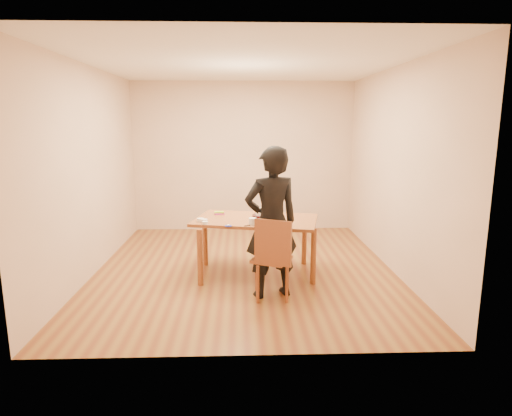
{
  "coord_description": "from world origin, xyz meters",
  "views": [
    {
      "loc": [
        -0.04,
        -5.61,
        1.97
      ],
      "look_at": [
        0.15,
        -0.26,
        0.9
      ],
      "focal_mm": 30.0,
      "sensor_mm": 36.0,
      "label": 1
    }
  ],
  "objects_px": {
    "cake_plate": "(263,216)",
    "person": "(271,223)",
    "dining_chair": "(271,259)",
    "cake": "(263,212)",
    "dining_table": "(256,220)"
  },
  "relations": [
    {
      "from": "dining_chair",
      "to": "cake",
      "type": "distance_m",
      "value": 0.97
    },
    {
      "from": "cake_plate",
      "to": "person",
      "type": "bearing_deg",
      "value": -86.67
    },
    {
      "from": "cake",
      "to": "person",
      "type": "relative_size",
      "value": 0.12
    },
    {
      "from": "dining_table",
      "to": "dining_chair",
      "type": "height_order",
      "value": "dining_table"
    },
    {
      "from": "dining_table",
      "to": "dining_chair",
      "type": "relative_size",
      "value": 4.08
    },
    {
      "from": "dining_chair",
      "to": "cake",
      "type": "height_order",
      "value": "cake"
    },
    {
      "from": "dining_chair",
      "to": "cake_plate",
      "type": "bearing_deg",
      "value": 118.63
    },
    {
      "from": "cake_plate",
      "to": "cake",
      "type": "xyz_separation_m",
      "value": [
        0.0,
        -0.0,
        0.04
      ]
    },
    {
      "from": "cake_plate",
      "to": "cake",
      "type": "relative_size",
      "value": 1.41
    },
    {
      "from": "cake",
      "to": "person",
      "type": "height_order",
      "value": "person"
    },
    {
      "from": "dining_table",
      "to": "cake",
      "type": "bearing_deg",
      "value": 64.87
    },
    {
      "from": "cake",
      "to": "person",
      "type": "bearing_deg",
      "value": -86.67
    },
    {
      "from": "cake",
      "to": "dining_chair",
      "type": "bearing_deg",
      "value": -86.84
    },
    {
      "from": "cake_plate",
      "to": "person",
      "type": "distance_m",
      "value": 0.87
    },
    {
      "from": "dining_chair",
      "to": "cake_plate",
      "type": "xyz_separation_m",
      "value": [
        -0.05,
        0.9,
        0.31
      ]
    }
  ]
}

